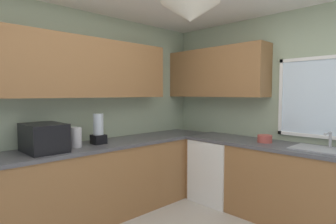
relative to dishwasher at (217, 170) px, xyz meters
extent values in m
cube|color=#9EAD8E|center=(0.88, 0.37, 0.83)|extent=(3.81, 0.06, 2.52)
cube|color=#9EAD8E|center=(-1.00, -1.59, 0.83)|extent=(0.06, 3.98, 2.52)
cube|color=silver|center=(1.35, 0.34, 1.03)|extent=(1.19, 0.02, 0.87)
cube|color=white|center=(1.35, 0.33, 0.57)|extent=(1.27, 0.04, 0.04)
cube|color=white|center=(0.73, 0.33, 1.03)|extent=(0.04, 0.04, 0.95)
cube|color=olive|center=(-0.81, -1.79, 1.37)|extent=(0.32, 2.70, 0.70)
cube|color=olive|center=(-0.18, 0.18, 1.37)|extent=(1.57, 0.32, 0.70)
cone|color=silver|center=(0.88, -1.59, 1.67)|extent=(0.44, 0.44, 0.14)
cube|color=olive|center=(-0.66, -1.59, 0.00)|extent=(0.62, 3.56, 0.86)
cube|color=#4C4C51|center=(-0.66, -1.59, 0.45)|extent=(0.65, 3.59, 0.04)
cube|color=olive|center=(1.09, 0.03, 0.00)|extent=(2.87, 0.62, 0.86)
cube|color=#4C4C51|center=(1.09, 0.03, 0.45)|extent=(2.90, 0.65, 0.04)
cube|color=white|center=(0.00, 0.00, 0.00)|extent=(0.60, 0.60, 0.86)
cube|color=black|center=(-0.66, -2.11, 0.62)|extent=(0.48, 0.36, 0.29)
cylinder|color=#B7B7BC|center=(-0.64, -1.77, 0.59)|extent=(0.12, 0.12, 0.22)
cube|color=#9EA0A5|center=(1.35, 0.03, 0.48)|extent=(0.64, 0.40, 0.02)
cylinder|color=#B7B7BC|center=(1.35, 0.19, 0.56)|extent=(0.03, 0.03, 0.18)
cylinder|color=#B7B7BC|center=(1.35, 0.09, 0.65)|extent=(0.02, 0.20, 0.02)
cylinder|color=#B74C42|center=(0.67, 0.03, 0.52)|extent=(0.17, 0.17, 0.09)
cube|color=black|center=(-0.66, -1.48, 0.53)|extent=(0.15, 0.15, 0.11)
cylinder|color=#B2BCC6|center=(-0.66, -1.48, 0.71)|extent=(0.12, 0.12, 0.25)
camera|label=1|loc=(2.25, -3.16, 1.07)|focal=29.59mm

